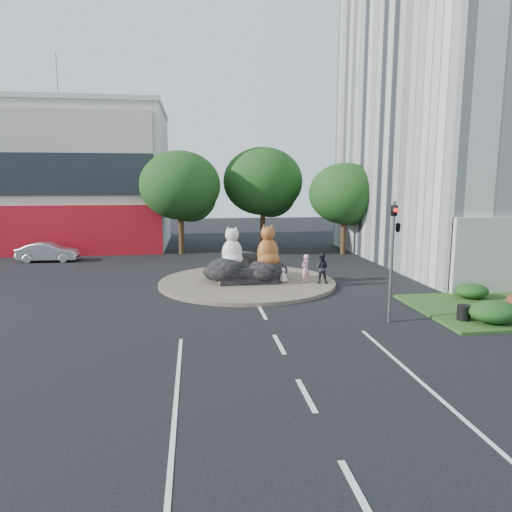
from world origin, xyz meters
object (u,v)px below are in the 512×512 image
Objects in this scene: parked_car at (48,252)px; cat_tabby at (268,245)px; pedestrian_pink at (305,269)px; litter_bin at (464,313)px; cat_white at (232,246)px; kitten_calico at (222,277)px; pedestrian_dark at (321,268)px; kitten_white at (283,275)px.

cat_tabby is at bearing -123.02° from parked_car.
litter_bin is (4.89, -7.41, -0.58)m from pedestrian_pink.
cat_white is 0.53× the size of parked_car.
pedestrian_dark reaches higher than kitten_calico.
litter_bin is at bearing -76.40° from kitten_white.
pedestrian_dark is at bearing -120.37° from parked_car.
cat_tabby reaches higher than kitten_calico.
kitten_white is at bearing -122.21° from parked_car.
pedestrian_pink is 2.61× the size of litter_bin.
kitten_calico is 4.63m from pedestrian_pink.
kitten_white is 0.53× the size of pedestrian_pink.
parked_car is (-16.74, 10.52, -0.31)m from pedestrian_pink.
cat_tabby is 10.75m from litter_bin.
pedestrian_dark reaches higher than pedestrian_pink.
cat_tabby reaches higher than pedestrian_dark.
pedestrian_dark is at bearing 119.05° from litter_bin.
cat_tabby is at bearing 17.90° from kitten_calico.
parked_car is at bearing -72.26° from pedestrian_pink.
kitten_white is (3.42, 0.12, 0.02)m from kitten_calico.
litter_bin is (6.08, -7.79, -0.20)m from kitten_white.
kitten_white reaches higher than kitten_calico.
pedestrian_pink is at bearing -32.98° from cat_tabby.
pedestrian_pink is at bearing 6.75° from kitten_calico.
kitten_white is 0.20× the size of parked_car.
cat_tabby is (1.98, -0.34, 0.06)m from cat_white.
kitten_calico is (-2.59, -0.35, -1.68)m from cat_tabby.
pedestrian_pink is 19.77m from parked_car.
cat_tabby is 2.91× the size of kitten_calico.
parked_car is at bearing 140.36° from litter_bin.
cat_white reaches higher than kitten_calico.
cat_white is 16.00m from parked_car.
parked_car is (-14.73, 9.89, -1.58)m from cat_tabby.
cat_white reaches higher than pedestrian_pink.
parked_car is at bearing 157.54° from cat_white.
pedestrian_dark is (4.86, -1.13, -1.17)m from cat_white.
cat_tabby reaches higher than litter_bin.
kitten_calico is 15.88m from parked_car.
cat_white is 1.32× the size of pedestrian_dark.
kitten_white reaches higher than litter_bin.
cat_tabby is at bearing -57.43° from pedestrian_pink.
litter_bin is at bearing -28.95° from cat_white.
cat_white is 5.12m from pedestrian_dark.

